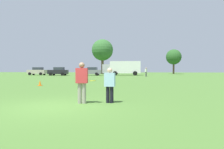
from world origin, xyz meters
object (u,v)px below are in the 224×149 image
object	(u,v)px
player_thrower	(82,80)
bystander_sideline_watcher	(146,71)
player_defender	(110,83)
parked_car_center	(92,71)
frisbee	(93,81)
traffic_cone	(40,83)
box_truck	(122,68)
parked_car_near_left	(37,71)
parked_car_mid_left	(58,71)

from	to	relation	value
player_thrower	bystander_sideline_watcher	distance (m)	30.97
player_defender	parked_car_center	bearing A→B (deg)	102.78
player_defender	frisbee	size ratio (longest dim) A/B	5.39
parked_car_center	bystander_sideline_watcher	world-z (taller)	parked_car_center
player_defender	frisbee	world-z (taller)	player_defender
traffic_cone	box_truck	xyz separation A→B (m)	(5.48, 29.61, 1.52)
player_thrower	frisbee	distance (m)	0.44
player_thrower	player_defender	size ratio (longest dim) A/B	1.15
player_thrower	player_defender	world-z (taller)	player_thrower
player_defender	traffic_cone	bearing A→B (deg)	130.59
traffic_cone	parked_car_near_left	world-z (taller)	parked_car_near_left
parked_car_mid_left	parked_car_center	world-z (taller)	same
traffic_cone	parked_car_near_left	size ratio (longest dim) A/B	0.11
parked_car_near_left	box_truck	world-z (taller)	box_truck
player_thrower	player_defender	bearing A→B (deg)	12.40
player_defender	traffic_cone	distance (m)	10.58
parked_car_near_left	bystander_sideline_watcher	xyz separation A→B (m)	(24.70, -6.45, 0.04)
bystander_sideline_watcher	parked_car_center	bearing A→B (deg)	156.35
traffic_cone	parked_car_near_left	xyz separation A→B (m)	(-14.37, 28.81, 0.69)
parked_car_mid_left	parked_car_center	bearing A→B (deg)	7.12
parked_car_near_left	bystander_sideline_watcher	world-z (taller)	parked_car_near_left
frisbee	box_truck	size ratio (longest dim) A/B	0.03
player_defender	parked_car_mid_left	world-z (taller)	parked_car_mid_left
player_thrower	box_truck	xyz separation A→B (m)	(-0.26, 37.88, 0.80)
player_defender	parked_car_center	world-z (taller)	parked_car_center
parked_car_near_left	bystander_sideline_watcher	distance (m)	25.53
parked_car_near_left	box_truck	size ratio (longest dim) A/B	0.50
player_defender	parked_car_near_left	xyz separation A→B (m)	(-21.24, 36.83, 0.10)
parked_car_center	parked_car_near_left	bearing A→B (deg)	173.87
player_defender	parked_car_center	size ratio (longest dim) A/B	0.35
player_thrower	parked_car_near_left	xyz separation A→B (m)	(-20.11, 37.08, -0.03)
parked_car_mid_left	bystander_sideline_watcher	distance (m)	19.20
player_defender	bystander_sideline_watcher	distance (m)	30.57
player_defender	frisbee	distance (m)	0.72
player_thrower	traffic_cone	xyz separation A→B (m)	(-5.74, 8.27, -0.72)
parked_car_center	box_truck	size ratio (longest dim) A/B	0.50
player_thrower	player_defender	distance (m)	1.16
player_thrower	traffic_cone	world-z (taller)	player_thrower
parked_car_center	player_thrower	bearing A→B (deg)	-79.04
traffic_cone	player_defender	bearing A→B (deg)	-49.41
player_thrower	parked_car_center	size ratio (longest dim) A/B	0.40
bystander_sideline_watcher	traffic_cone	bearing A→B (deg)	-114.81
traffic_cone	bystander_sideline_watcher	distance (m)	24.64
player_thrower	box_truck	bearing A→B (deg)	90.40
parked_car_mid_left	box_truck	world-z (taller)	box_truck
player_defender	box_truck	bearing A→B (deg)	92.11
player_defender	box_truck	size ratio (longest dim) A/B	0.17
box_truck	bystander_sideline_watcher	world-z (taller)	box_truck
player_thrower	parked_car_mid_left	bearing A→B (deg)	112.17
frisbee	traffic_cone	xyz separation A→B (m)	(-6.18, 8.20, -0.71)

